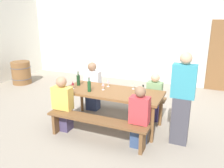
{
  "coord_description": "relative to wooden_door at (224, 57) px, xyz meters",
  "views": [
    {
      "loc": [
        1.75,
        -4.09,
        2.26
      ],
      "look_at": [
        0.0,
        0.0,
        0.9
      ],
      "focal_mm": 36.99,
      "sensor_mm": 36.0,
      "label": 1
    }
  ],
  "objects": [
    {
      "name": "back_wall",
      "position": [
        -2.15,
        0.14,
        0.55
      ],
      "size": [
        14.0,
        0.2,
        3.2
      ],
      "primitive_type": "cube",
      "color": "silver",
      "rests_on": "ground"
    },
    {
      "name": "seated_guest_near_0",
      "position": [
        -2.97,
        -3.98,
        -0.52
      ],
      "size": [
        0.4,
        0.24,
        1.11
      ],
      "rotation": [
        0.0,
        0.0,
        1.57
      ],
      "color": "#413859",
      "rests_on": "ground"
    },
    {
      "name": "bench_near",
      "position": [
        -2.15,
        -4.13,
        -0.7
      ],
      "size": [
        1.94,
        0.3,
        0.45
      ],
      "color": "brown",
      "rests_on": "ground"
    },
    {
      "name": "ground_plane",
      "position": [
        -2.15,
        -3.4,
        -1.05
      ],
      "size": [
        24.0,
        24.0,
        0.0
      ],
      "primitive_type": "plane",
      "color": "gray"
    },
    {
      "name": "wine_glass_1",
      "position": [
        -1.55,
        -3.66,
        -0.17
      ],
      "size": [
        0.06,
        0.06,
        0.19
      ],
      "color": "silver",
      "rests_on": "tasting_table"
    },
    {
      "name": "wine_glass_2",
      "position": [
        -1.8,
        -3.11,
        -0.19
      ],
      "size": [
        0.07,
        0.07,
        0.16
      ],
      "color": "silver",
      "rests_on": "tasting_table"
    },
    {
      "name": "standing_host",
      "position": [
        -0.76,
        -3.57,
        -0.24
      ],
      "size": [
        0.4,
        0.24,
        1.66
      ],
      "rotation": [
        0.0,
        0.0,
        3.14
      ],
      "color": "#403F48",
      "rests_on": "ground"
    },
    {
      "name": "wine_glass_4",
      "position": [
        -2.98,
        -3.57,
        -0.19
      ],
      "size": [
        0.06,
        0.06,
        0.16
      ],
      "color": "silver",
      "rests_on": "tasting_table"
    },
    {
      "name": "wooden_door",
      "position": [
        0.0,
        0.0,
        0.0
      ],
      "size": [
        0.9,
        0.06,
        2.1
      ],
      "primitive_type": "cube",
      "color": "brown",
      "rests_on": "ground"
    },
    {
      "name": "wine_bottle_1",
      "position": [
        -2.57,
        -3.6,
        -0.19
      ],
      "size": [
        0.07,
        0.07,
        0.29
      ],
      "color": "#194723",
      "rests_on": "tasting_table"
    },
    {
      "name": "wine_glass_0",
      "position": [
        -2.35,
        -3.4,
        -0.18
      ],
      "size": [
        0.07,
        0.07,
        0.16
      ],
      "color": "silver",
      "rests_on": "tasting_table"
    },
    {
      "name": "seated_guest_far_1",
      "position": [
        -1.4,
        -2.82,
        -0.55
      ],
      "size": [
        0.32,
        0.24,
        1.06
      ],
      "rotation": [
        0.0,
        0.0,
        -1.57
      ],
      "color": "navy",
      "rests_on": "ground"
    },
    {
      "name": "bench_far",
      "position": [
        -2.15,
        -2.67,
        -0.7
      ],
      "size": [
        1.94,
        0.3,
        0.45
      ],
      "color": "brown",
      "rests_on": "ground"
    },
    {
      "name": "wine_bottle_2",
      "position": [
        -1.42,
        -3.72,
        -0.19
      ],
      "size": [
        0.08,
        0.08,
        0.31
      ],
      "color": "#143319",
      "rests_on": "tasting_table"
    },
    {
      "name": "seated_guest_near_1",
      "position": [
        -1.39,
        -3.98,
        -0.52
      ],
      "size": [
        0.33,
        0.24,
        1.11
      ],
      "rotation": [
        0.0,
        0.0,
        1.57
      ],
      "color": "navy",
      "rests_on": "ground"
    },
    {
      "name": "wine_glass_3",
      "position": [
        -2.35,
        -3.16,
        -0.18
      ],
      "size": [
        0.07,
        0.07,
        0.17
      ],
      "color": "silver",
      "rests_on": "tasting_table"
    },
    {
      "name": "wine_bottle_0",
      "position": [
        -2.99,
        -3.33,
        -0.18
      ],
      "size": [
        0.07,
        0.07,
        0.31
      ],
      "color": "#143319",
      "rests_on": "tasting_table"
    },
    {
      "name": "wine_barrel",
      "position": [
        -6.13,
        -1.82,
        -0.68
      ],
      "size": [
        0.64,
        0.64,
        0.75
      ],
      "color": "brown",
      "rests_on": "ground"
    },
    {
      "name": "seated_guest_far_0",
      "position": [
        -2.91,
        -2.82,
        -0.49
      ],
      "size": [
        0.39,
        0.24,
        1.17
      ],
      "rotation": [
        0.0,
        0.0,
        -1.57
      ],
      "color": "navy",
      "rests_on": "ground"
    },
    {
      "name": "tasting_table",
      "position": [
        -2.15,
        -3.4,
        -0.38
      ],
      "size": [
        2.04,
        0.85,
        0.75
      ],
      "color": "brown",
      "rests_on": "ground"
    }
  ]
}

